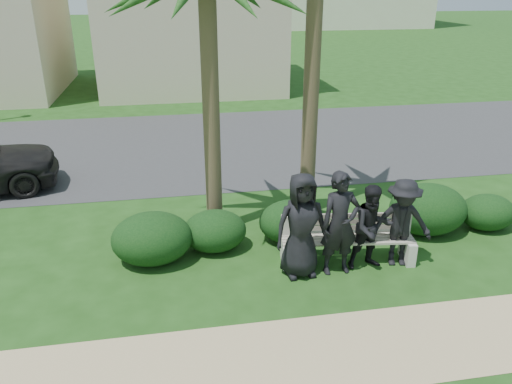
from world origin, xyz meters
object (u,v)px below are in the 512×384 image
Objects in this scene: man_d at (402,223)px; park_bench at (347,242)px; man_b at (340,224)px; man_a at (301,226)px; man_c at (372,228)px.

park_bench is at bearing 175.05° from man_d.
park_bench is 1.32× the size of man_b.
man_a is 0.66m from man_b.
man_a is 1.19× the size of man_c.
man_d is (0.54, 0.00, 0.04)m from man_c.
man_b reaches higher than man_c.
man_d is at bearing -9.31° from park_bench.
man_c is at bearing -3.56° from man_a.
man_a is at bearing -156.48° from park_bench.
man_a reaches higher than park_bench.
man_a is 1.27m from man_c.
man_b is at bearing -178.70° from man_c.
park_bench is 1.01m from man_d.
man_b is 1.19× the size of man_c.
park_bench is at bearing 137.22° from man_c.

